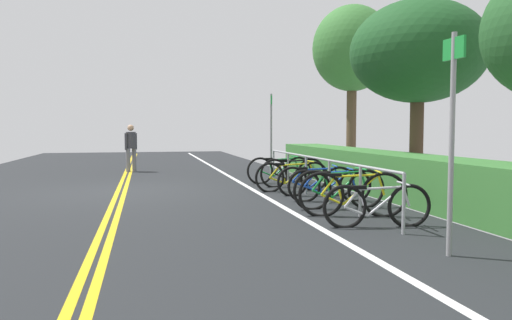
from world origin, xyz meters
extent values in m
cube|color=#232628|center=(0.00, 0.00, -0.03)|extent=(37.38, 10.30, 0.05)
cube|color=gold|center=(0.00, -0.08, 0.00)|extent=(33.64, 0.10, 0.00)
cube|color=gold|center=(0.00, 0.08, 0.00)|extent=(33.64, 0.10, 0.00)
cube|color=white|center=(0.00, 3.01, 0.00)|extent=(33.64, 0.12, 0.00)
cylinder|color=#9EA0A5|center=(-1.41, 3.98, 0.42)|extent=(0.05, 0.05, 0.83)
cylinder|color=#9EA0A5|center=(-0.02, 3.98, 0.42)|extent=(0.05, 0.05, 0.83)
cylinder|color=#9EA0A5|center=(1.37, 3.98, 0.42)|extent=(0.05, 0.05, 0.83)
cylinder|color=#9EA0A5|center=(2.76, 3.98, 0.42)|extent=(0.05, 0.05, 0.83)
cylinder|color=#9EA0A5|center=(4.15, 3.98, 0.42)|extent=(0.05, 0.05, 0.83)
cylinder|color=#9EA0A5|center=(5.54, 3.98, 0.42)|extent=(0.05, 0.05, 0.83)
cylinder|color=#9EA0A5|center=(2.07, 3.98, 0.83)|extent=(6.95, 0.04, 0.04)
torus|color=black|center=(-0.91, 4.54, 0.33)|extent=(0.10, 0.72, 0.72)
torus|color=black|center=(-0.85, 3.47, 0.33)|extent=(0.10, 0.72, 0.72)
cylinder|color=#198C38|center=(-0.89, 4.14, 0.41)|extent=(0.07, 0.61, 0.49)
cylinder|color=#198C38|center=(-0.89, 4.07, 0.63)|extent=(0.08, 0.73, 0.07)
cylinder|color=#198C38|center=(-0.87, 3.77, 0.40)|extent=(0.05, 0.18, 0.44)
cylinder|color=#198C38|center=(-0.86, 3.66, 0.26)|extent=(0.06, 0.39, 0.18)
cylinder|color=#198C38|center=(-0.86, 3.59, 0.47)|extent=(0.05, 0.26, 0.30)
cylinder|color=#198C38|center=(-0.91, 4.48, 0.49)|extent=(0.04, 0.14, 0.33)
cube|color=black|center=(-0.86, 3.70, 0.64)|extent=(0.09, 0.20, 0.05)
cylinder|color=#198C38|center=(-0.91, 4.43, 0.70)|extent=(0.46, 0.06, 0.03)
torus|color=black|center=(-0.06, 4.60, 0.34)|extent=(0.09, 0.73, 0.73)
torus|color=black|center=(-0.02, 3.63, 0.34)|extent=(0.09, 0.73, 0.73)
cylinder|color=black|center=(-0.05, 4.24, 0.42)|extent=(0.06, 0.56, 0.50)
cylinder|color=black|center=(-0.04, 4.17, 0.64)|extent=(0.07, 0.66, 0.07)
cylinder|color=black|center=(-0.03, 3.91, 0.40)|extent=(0.04, 0.16, 0.45)
cylinder|color=black|center=(-0.03, 3.80, 0.26)|extent=(0.05, 0.36, 0.18)
cylinder|color=black|center=(-0.02, 3.74, 0.48)|extent=(0.05, 0.24, 0.31)
cylinder|color=black|center=(-0.06, 4.55, 0.50)|extent=(0.04, 0.13, 0.33)
cube|color=black|center=(-0.03, 3.85, 0.65)|extent=(0.09, 0.20, 0.05)
cylinder|color=black|center=(-0.06, 4.50, 0.71)|extent=(0.46, 0.05, 0.03)
torus|color=black|center=(0.75, 4.39, 0.32)|extent=(0.10, 0.71, 0.70)
torus|color=black|center=(0.82, 3.30, 0.32)|extent=(0.10, 0.71, 0.70)
cylinder|color=yellow|center=(0.78, 3.98, 0.40)|extent=(0.07, 0.62, 0.48)
cylinder|color=yellow|center=(0.78, 3.91, 0.62)|extent=(0.08, 0.74, 0.07)
cylinder|color=yellow|center=(0.80, 3.61, 0.39)|extent=(0.05, 0.18, 0.43)
cylinder|color=yellow|center=(0.80, 3.49, 0.25)|extent=(0.06, 0.39, 0.18)
cylinder|color=yellow|center=(0.81, 3.42, 0.46)|extent=(0.05, 0.27, 0.30)
cylinder|color=yellow|center=(0.76, 4.34, 0.48)|extent=(0.04, 0.14, 0.32)
cube|color=black|center=(0.80, 3.54, 0.63)|extent=(0.09, 0.20, 0.05)
cylinder|color=yellow|center=(0.76, 4.28, 0.68)|extent=(0.46, 0.05, 0.03)
torus|color=black|center=(1.74, 4.61, 0.30)|extent=(0.17, 0.66, 0.66)
torus|color=black|center=(1.57, 3.61, 0.30)|extent=(0.17, 0.66, 0.66)
cylinder|color=#1947B7|center=(1.68, 4.23, 0.38)|extent=(0.13, 0.58, 0.45)
cylinder|color=#1947B7|center=(1.67, 4.17, 0.58)|extent=(0.15, 0.69, 0.07)
cylinder|color=#1947B7|center=(1.62, 3.89, 0.36)|extent=(0.06, 0.17, 0.41)
cylinder|color=#1947B7|center=(1.60, 3.78, 0.24)|extent=(0.10, 0.37, 0.17)
cylinder|color=#1947B7|center=(1.59, 3.72, 0.43)|extent=(0.08, 0.25, 0.28)
cylinder|color=#1947B7|center=(1.74, 4.56, 0.45)|extent=(0.06, 0.14, 0.30)
cube|color=black|center=(1.61, 3.83, 0.59)|extent=(0.11, 0.21, 0.05)
cylinder|color=#1947B7|center=(1.73, 4.51, 0.64)|extent=(0.46, 0.11, 0.03)
torus|color=black|center=(2.55, 4.61, 0.30)|extent=(0.16, 0.67, 0.67)
torus|color=black|center=(2.39, 3.60, 0.30)|extent=(0.16, 0.67, 0.67)
cylinder|color=#1947B7|center=(2.49, 4.23, 0.38)|extent=(0.13, 0.58, 0.46)
cylinder|color=#1947B7|center=(2.48, 4.16, 0.58)|extent=(0.14, 0.69, 0.07)
cylinder|color=#1947B7|center=(2.44, 3.89, 0.37)|extent=(0.06, 0.17, 0.41)
cylinder|color=#1947B7|center=(2.42, 3.78, 0.24)|extent=(0.09, 0.37, 0.17)
cylinder|color=#1947B7|center=(2.41, 3.71, 0.43)|extent=(0.07, 0.25, 0.28)
cylinder|color=#1947B7|center=(2.54, 4.56, 0.45)|extent=(0.06, 0.14, 0.30)
cube|color=black|center=(2.42, 3.82, 0.59)|extent=(0.11, 0.21, 0.05)
cylinder|color=#1947B7|center=(2.53, 4.51, 0.64)|extent=(0.46, 0.10, 0.03)
torus|color=black|center=(3.31, 4.48, 0.34)|extent=(0.06, 0.73, 0.73)
torus|color=black|center=(3.32, 3.45, 0.34)|extent=(0.06, 0.73, 0.73)
cylinder|color=#198C38|center=(3.32, 4.09, 0.42)|extent=(0.04, 0.59, 0.50)
cylinder|color=#198C38|center=(3.32, 4.03, 0.64)|extent=(0.04, 0.70, 0.07)
cylinder|color=#198C38|center=(3.32, 3.74, 0.41)|extent=(0.04, 0.17, 0.45)
cylinder|color=#198C38|center=(3.32, 3.63, 0.26)|extent=(0.04, 0.38, 0.19)
cylinder|color=#198C38|center=(3.32, 3.56, 0.48)|extent=(0.04, 0.26, 0.31)
cylinder|color=#198C38|center=(3.31, 4.43, 0.50)|extent=(0.04, 0.14, 0.33)
cube|color=black|center=(3.32, 3.68, 0.66)|extent=(0.08, 0.20, 0.05)
cylinder|color=#198C38|center=(3.31, 4.38, 0.71)|extent=(0.46, 0.03, 0.03)
torus|color=black|center=(4.25, 4.36, 0.35)|extent=(0.25, 0.75, 0.77)
torus|color=black|center=(3.98, 3.37, 0.35)|extent=(0.25, 0.75, 0.77)
cylinder|color=yellow|center=(4.15, 3.99, 0.44)|extent=(0.19, 0.58, 0.52)
cylinder|color=yellow|center=(4.13, 3.92, 0.67)|extent=(0.22, 0.69, 0.07)
cylinder|color=yellow|center=(4.06, 3.65, 0.43)|extent=(0.08, 0.17, 0.47)
cylinder|color=yellow|center=(4.03, 3.54, 0.27)|extent=(0.13, 0.37, 0.19)
cylinder|color=yellow|center=(4.01, 3.48, 0.51)|extent=(0.10, 0.26, 0.32)
cylinder|color=yellow|center=(4.24, 4.31, 0.52)|extent=(0.07, 0.14, 0.35)
cube|color=black|center=(4.04, 3.59, 0.69)|extent=(0.13, 0.21, 0.05)
cylinder|color=yellow|center=(4.22, 4.26, 0.74)|extent=(0.45, 0.15, 0.03)
torus|color=black|center=(5.07, 4.34, 0.30)|extent=(0.14, 0.66, 0.66)
torus|color=black|center=(4.94, 3.37, 0.30)|extent=(0.14, 0.66, 0.66)
cylinder|color=silver|center=(5.02, 3.98, 0.38)|extent=(0.11, 0.56, 0.45)
cylinder|color=silver|center=(5.01, 3.91, 0.58)|extent=(0.12, 0.66, 0.07)
cylinder|color=silver|center=(4.98, 3.65, 0.36)|extent=(0.06, 0.16, 0.40)
cylinder|color=silver|center=(4.96, 3.54, 0.23)|extent=(0.08, 0.36, 0.17)
cylinder|color=silver|center=(4.96, 3.48, 0.43)|extent=(0.07, 0.24, 0.28)
cylinder|color=silver|center=(5.06, 4.29, 0.45)|extent=(0.05, 0.14, 0.30)
cube|color=black|center=(4.97, 3.59, 0.59)|extent=(0.11, 0.21, 0.05)
cylinder|color=silver|center=(5.06, 4.24, 0.64)|extent=(0.46, 0.09, 0.03)
cylinder|color=slate|center=(-5.14, 0.00, 0.39)|extent=(0.14, 0.14, 0.77)
cylinder|color=slate|center=(-5.31, 0.19, 0.39)|extent=(0.14, 0.14, 0.77)
cylinder|color=#3F3F47|center=(-5.23, 0.10, 1.05)|extent=(0.32, 0.32, 0.55)
sphere|color=tan|center=(-5.23, 0.10, 1.46)|extent=(0.21, 0.21, 0.21)
cylinder|color=#3F3F47|center=(-5.10, -0.06, 1.00)|extent=(0.09, 0.09, 0.55)
cylinder|color=#3F3F47|center=(-5.36, 0.25, 1.00)|extent=(0.09, 0.09, 0.55)
cylinder|color=gray|center=(-2.26, 4.13, 1.22)|extent=(0.06, 0.06, 2.44)
cube|color=#198C33|center=(-2.26, 4.13, 2.26)|extent=(0.36, 0.09, 0.24)
cylinder|color=gray|center=(6.69, 3.90, 1.26)|extent=(0.06, 0.06, 2.52)
cube|color=#198C33|center=(6.69, 3.90, 2.34)|extent=(0.36, 0.05, 0.24)
cube|color=#387533|center=(3.57, 5.76, 0.46)|extent=(15.95, 1.12, 0.91)
cylinder|color=brown|center=(-4.03, 7.41, 1.42)|extent=(0.33, 0.33, 2.83)
ellipsoid|color=#387533|center=(-4.03, 7.41, 4.13)|extent=(2.67, 2.67, 2.87)
cylinder|color=#473323|center=(1.37, 6.64, 1.07)|extent=(0.31, 0.31, 2.14)
ellipsoid|color=#1C4C21|center=(1.37, 6.64, 3.18)|extent=(3.09, 3.09, 2.32)
camera|label=1|loc=(11.59, 0.54, 1.46)|focal=34.52mm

